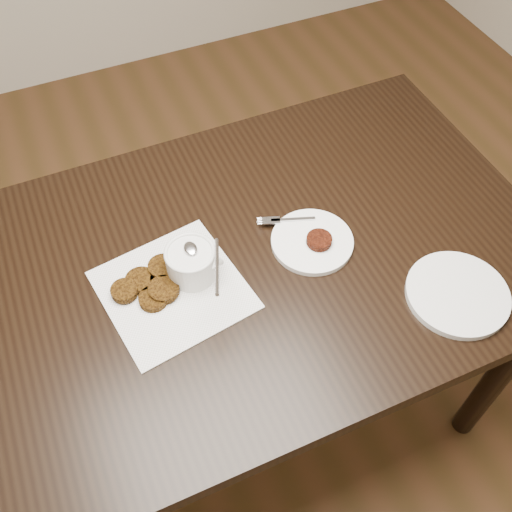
% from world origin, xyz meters
% --- Properties ---
extents(floor, '(4.00, 4.00, 0.00)m').
position_xyz_m(floor, '(0.00, 0.00, 0.00)').
color(floor, '#57361D').
rests_on(floor, ground).
extents(table, '(1.26, 0.81, 0.75)m').
position_xyz_m(table, '(0.08, 0.12, 0.38)').
color(table, black).
rests_on(table, floor).
extents(napkin, '(0.30, 0.30, 0.00)m').
position_xyz_m(napkin, '(-0.10, 0.10, 0.75)').
color(napkin, white).
rests_on(napkin, table).
extents(sauce_ramekin, '(0.18, 0.18, 0.14)m').
position_xyz_m(sauce_ramekin, '(-0.05, 0.13, 0.82)').
color(sauce_ramekin, silver).
rests_on(sauce_ramekin, napkin).
extents(patty_cluster, '(0.23, 0.23, 0.02)m').
position_xyz_m(patty_cluster, '(-0.13, 0.12, 0.76)').
color(patty_cluster, '#5F3A0C').
rests_on(patty_cluster, napkin).
extents(plate_with_patty, '(0.22, 0.22, 0.03)m').
position_xyz_m(plate_with_patty, '(0.21, 0.10, 0.76)').
color(plate_with_patty, white).
rests_on(plate_with_patty, table).
extents(plate_empty, '(0.26, 0.26, 0.01)m').
position_xyz_m(plate_empty, '(0.41, -0.14, 0.76)').
color(plate_empty, white).
rests_on(plate_empty, table).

